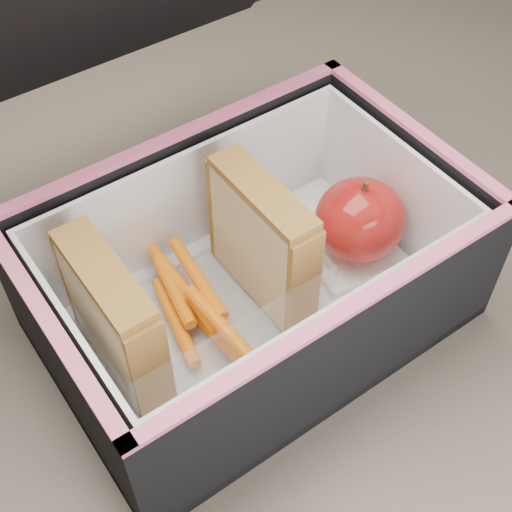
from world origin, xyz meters
The scene contains 8 objects.
kitchen_table centered at (0.00, 0.00, 0.66)m, with size 1.20×0.80×0.75m.
lunch_bag centered at (-0.06, -0.01, 0.82)m, with size 0.33×0.35×0.30m.
plastic_tub centered at (-0.11, 0.00, 0.80)m, with size 0.18×0.13×0.07m, color white, non-canonical shape.
sandwich_left centered at (-0.17, 0.00, 0.83)m, with size 0.03×0.10×0.12m.
sandwich_right centered at (-0.04, 0.00, 0.83)m, with size 0.03×0.10×0.12m.
carrot_sticks centered at (-0.10, 0.00, 0.79)m, with size 0.06×0.16×0.03m.
paper_napkin centered at (0.05, -0.01, 0.77)m, with size 0.08×0.08×0.01m, color white.
red_apple centered at (0.05, -0.02, 0.81)m, with size 0.09×0.09×0.08m.
Camera 1 is at (-0.26, -0.30, 1.25)m, focal length 50.00 mm.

